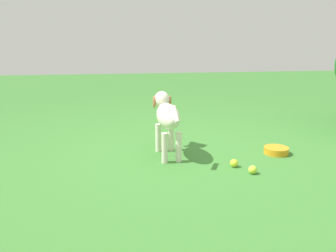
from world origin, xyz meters
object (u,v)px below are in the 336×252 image
tennis_ball_1 (234,163)px  water_bowl (276,150)px  dog (167,116)px  tennis_ball_0 (253,170)px

tennis_ball_1 → water_bowl: 0.55m
dog → water_bowl: size_ratio=3.62×
tennis_ball_1 → water_bowl: bearing=119.3°
tennis_ball_0 → tennis_ball_1: size_ratio=1.00×
tennis_ball_0 → water_bowl: bearing=138.1°
dog → tennis_ball_0: dog is taller
tennis_ball_1 → water_bowl: size_ratio=0.30×
tennis_ball_1 → dog: bearing=-127.6°
tennis_ball_0 → water_bowl: size_ratio=0.30×
dog → tennis_ball_1: dog is taller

